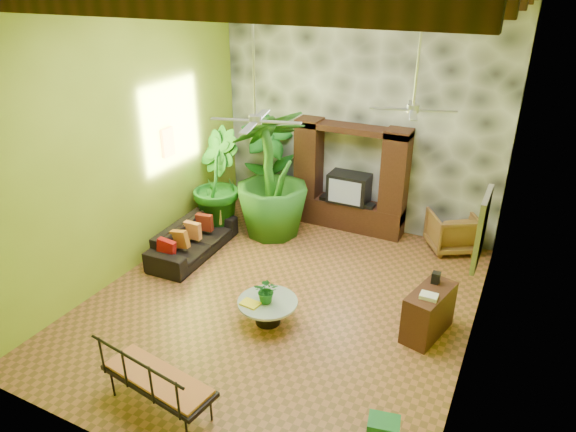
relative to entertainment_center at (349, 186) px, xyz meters
The scene contains 21 objects.
ground 3.28m from the entertainment_center, 90.00° to the right, with size 7.00×7.00×0.00m, color brown.
back_wall 1.58m from the entertainment_center, 90.00° to the left, with size 6.00×0.02×5.00m, color #8AA225.
left_wall 4.60m from the entertainment_center, 133.73° to the right, with size 0.02×7.00×5.00m, color #8AA225.
right_wall 4.60m from the entertainment_center, 46.27° to the right, with size 0.02×7.00×5.00m, color #8AA225.
stone_accent_wall 1.56m from the entertainment_center, 90.00° to the left, with size 5.98×0.10×4.98m, color #303337.
entertainment_center is the anchor object (origin of this frame).
ceiling_fan_front 4.30m from the entertainment_center, 93.24° to the right, with size 1.28×1.28×1.86m.
ceiling_fan_back 3.50m from the entertainment_center, 50.43° to the right, with size 1.28×1.28×1.86m.
wall_art_mask 3.82m from the entertainment_center, 144.18° to the right, with size 0.06×0.32×0.55m, color gold.
wall_art_painting 4.95m from the entertainment_center, 51.61° to the right, with size 0.06×0.70×0.90m, color #26608C.
sofa 3.43m from the entertainment_center, 133.22° to the right, with size 2.11×0.83×0.62m, color black.
wicker_armchair 2.27m from the entertainment_center, ahead, with size 0.85×0.87×0.79m, color brown.
tall_plant_a 1.92m from the entertainment_center, behind, with size 1.21×0.82×2.29m, color #1B6A1F.
tall_plant_b 2.82m from the entertainment_center, 151.76° to the right, with size 1.20×0.97×2.18m, color #195E18.
tall_plant_c 1.70m from the entertainment_center, 142.79° to the right, with size 1.51×1.51×2.69m, color #245F19.
coffee_table 3.83m from the entertainment_center, 89.05° to the right, with size 0.95×0.95×0.40m.
centerpiece_plant 3.80m from the entertainment_center, 89.03° to the right, with size 0.38×0.33×0.42m, color #17571B.
yellow_tray 4.01m from the entertainment_center, 91.92° to the right, with size 0.29×0.21×0.03m, color #FFF71B.
iron_bench 6.04m from the entertainment_center, 92.93° to the right, with size 1.63×0.79×0.57m.
side_console 3.82m from the entertainment_center, 50.87° to the right, with size 0.43×0.97×0.77m, color #3E2013.
green_bin 5.75m from the entertainment_center, 65.37° to the right, with size 0.37×0.28×0.32m, color #1D6E31.
Camera 1 is at (3.31, -6.45, 5.04)m, focal length 32.00 mm.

